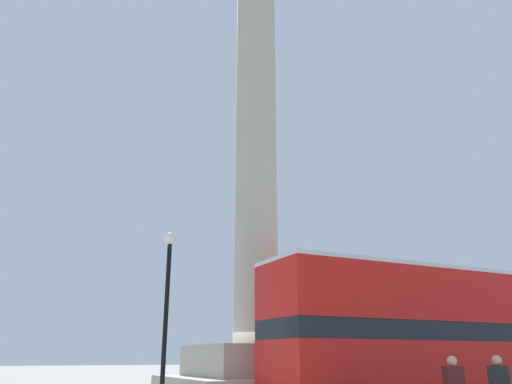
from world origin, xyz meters
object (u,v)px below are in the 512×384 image
equestrian_statue (370,357)px  street_lamp (166,315)px  monument_column (256,237)px  bus_b (417,332)px

equestrian_statue → street_lamp: size_ratio=1.10×
equestrian_statue → street_lamp: bearing=-139.8°
street_lamp → equestrian_statue: bearing=26.9°
equestrian_statue → street_lamp: 14.26m
monument_column → street_lamp: bearing=-157.5°
equestrian_statue → street_lamp: (-12.67, -6.42, 1.22)m
bus_b → equestrian_statue: equestrian_statue is taller
monument_column → bus_b: (3.43, -4.40, -3.59)m
monument_column → equestrian_statue: monument_column is taller
bus_b → street_lamp: bearing=158.9°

